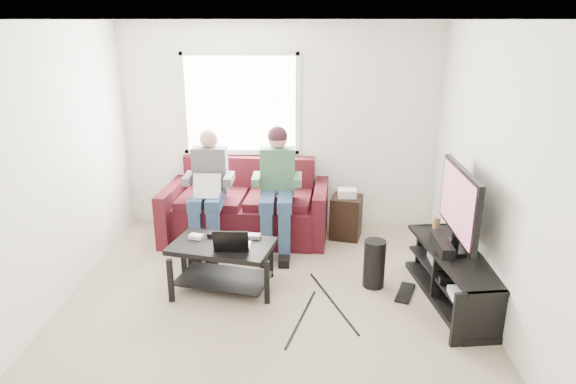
{
  "coord_description": "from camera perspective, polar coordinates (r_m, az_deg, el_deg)",
  "views": [
    {
      "loc": [
        0.32,
        -4.19,
        2.6
      ],
      "look_at": [
        0.15,
        0.6,
        0.99
      ],
      "focal_mm": 32.0,
      "sensor_mm": 36.0,
      "label": 1
    }
  ],
  "objects": [
    {
      "name": "floor",
      "position": [
        4.94,
        -2.08,
        -13.17
      ],
      "size": [
        4.5,
        4.5,
        0.0
      ],
      "primitive_type": "plane",
      "color": "tan",
      "rests_on": "ground"
    },
    {
      "name": "ceiling",
      "position": [
        4.2,
        -2.52,
        18.57
      ],
      "size": [
        4.5,
        4.5,
        0.0
      ],
      "primitive_type": "plane",
      "rotation": [
        3.14,
        0.0,
        0.0
      ],
      "color": "white",
      "rests_on": "wall_back"
    },
    {
      "name": "wall_back",
      "position": [
        6.58,
        -0.84,
        7.17
      ],
      "size": [
        4.5,
        0.0,
        4.5
      ],
      "primitive_type": "plane",
      "rotation": [
        1.57,
        0.0,
        0.0
      ],
      "color": "white",
      "rests_on": "floor"
    },
    {
      "name": "wall_front",
      "position": [
        2.36,
        -6.4,
        -14.97
      ],
      "size": [
        4.5,
        0.0,
        4.5
      ],
      "primitive_type": "plane",
      "rotation": [
        -1.57,
        0.0,
        0.0
      ],
      "color": "white",
      "rests_on": "floor"
    },
    {
      "name": "wall_left",
      "position": [
        4.96,
        -25.98,
        1.48
      ],
      "size": [
        0.0,
        4.5,
        4.5
      ],
      "primitive_type": "plane",
      "rotation": [
        1.57,
        0.0,
        1.57
      ],
      "color": "white",
      "rests_on": "floor"
    },
    {
      "name": "wall_right",
      "position": [
        4.7,
        22.85,
        1.02
      ],
      "size": [
        0.0,
        4.5,
        4.5
      ],
      "primitive_type": "plane",
      "rotation": [
        1.57,
        0.0,
        -1.57
      ],
      "color": "white",
      "rests_on": "floor"
    },
    {
      "name": "window",
      "position": [
        6.55,
        -5.3,
        9.71
      ],
      "size": [
        1.48,
        0.04,
        1.28
      ],
      "color": "white",
      "rests_on": "wall_back"
    },
    {
      "name": "sofa",
      "position": [
        6.46,
        -4.57,
        -1.94
      ],
      "size": [
        2.06,
        1.07,
        0.94
      ],
      "color": "#491220",
      "rests_on": "floor"
    },
    {
      "name": "person_left",
      "position": [
        6.03,
        -8.84,
        0.73
      ],
      "size": [
        0.4,
        0.7,
        1.39
      ],
      "color": "navy",
      "rests_on": "sofa"
    },
    {
      "name": "person_right",
      "position": [
        5.94,
        -1.23,
        1.28
      ],
      "size": [
        0.4,
        0.71,
        1.44
      ],
      "color": "navy",
      "rests_on": "sofa"
    },
    {
      "name": "laptop_silver",
      "position": [
        5.89,
        -9.11,
        0.17
      ],
      "size": [
        0.32,
        0.22,
        0.24
      ],
      "primitive_type": null,
      "rotation": [
        0.0,
        0.0,
        -0.01
      ],
      "color": "silver",
      "rests_on": "person_left"
    },
    {
      "name": "coffee_table",
      "position": [
        5.2,
        -7.3,
        -7.01
      ],
      "size": [
        1.1,
        0.81,
        0.49
      ],
      "color": "black",
      "rests_on": "floor"
    },
    {
      "name": "laptop_black",
      "position": [
        5.01,
        -6.2,
        -4.88
      ],
      "size": [
        0.39,
        0.31,
        0.24
      ],
      "primitive_type": null,
      "rotation": [
        0.0,
        0.0,
        -0.24
      ],
      "color": "black",
      "rests_on": "coffee_table"
    },
    {
      "name": "controller_a",
      "position": [
        5.3,
        -10.16,
        -4.9
      ],
      "size": [
        0.16,
        0.13,
        0.04
      ],
      "primitive_type": "cube",
      "rotation": [
        0.0,
        0.0,
        -0.32
      ],
      "color": "silver",
      "rests_on": "coffee_table"
    },
    {
      "name": "controller_b",
      "position": [
        5.32,
        -8.13,
        -4.7
      ],
      "size": [
        0.15,
        0.1,
        0.04
      ],
      "primitive_type": "cube",
      "rotation": [
        0.0,
        0.0,
        -0.1
      ],
      "color": "black",
      "rests_on": "coffee_table"
    },
    {
      "name": "controller_c",
      "position": [
        5.24,
        -3.85,
        -4.93
      ],
      "size": [
        0.15,
        0.1,
        0.04
      ],
      "primitive_type": "cube",
      "rotation": [
        0.0,
        0.0,
        -0.1
      ],
      "color": "gray",
      "rests_on": "coffee_table"
    },
    {
      "name": "tv_stand",
      "position": [
        5.27,
        17.97,
        -9.24
      ],
      "size": [
        0.65,
        1.56,
        0.5
      ],
      "color": "black",
      "rests_on": "floor"
    },
    {
      "name": "tv",
      "position": [
        5.07,
        18.47,
        -1.32
      ],
      "size": [
        0.12,
        1.1,
        0.81
      ],
      "color": "black",
      "rests_on": "tv_stand"
    },
    {
      "name": "soundbar",
      "position": [
        5.18,
        16.76,
        -5.57
      ],
      "size": [
        0.12,
        0.5,
        0.1
      ],
      "primitive_type": "cube",
      "color": "black",
      "rests_on": "tv_stand"
    },
    {
      "name": "drink_cup",
      "position": [
        5.67,
        16.17,
        -3.3
      ],
      "size": [
        0.08,
        0.08,
        0.12
      ],
      "primitive_type": "cylinder",
      "color": "#9B6B43",
      "rests_on": "tv_stand"
    },
    {
      "name": "console_white",
      "position": [
        4.9,
        19.29,
        -10.65
      ],
      "size": [
        0.3,
        0.22,
        0.06
      ],
      "primitive_type": "cube",
      "color": "silver",
      "rests_on": "tv_stand"
    },
    {
      "name": "console_grey",
      "position": [
        5.49,
        17.24,
        -7.04
      ],
      "size": [
        0.34,
        0.26,
        0.08
      ],
      "primitive_type": "cube",
      "color": "gray",
      "rests_on": "tv_stand"
    },
    {
      "name": "console_black",
      "position": [
        5.19,
        18.2,
        -8.75
      ],
      "size": [
        0.38,
        0.3,
        0.07
      ],
      "primitive_type": "cube",
      "color": "black",
      "rests_on": "tv_stand"
    },
    {
      "name": "subwoofer",
      "position": [
        5.33,
        9.56,
        -7.86
      ],
      "size": [
        0.22,
        0.22,
        0.5
      ],
      "primitive_type": "cylinder",
      "color": "black",
      "rests_on": "floor"
    },
    {
      "name": "keyboard_floor",
      "position": [
        5.35,
        12.88,
        -10.85
      ],
      "size": [
        0.27,
        0.43,
        0.02
      ],
      "primitive_type": "cube",
      "rotation": [
        0.0,
        0.0,
        -0.35
      ],
      "color": "black",
      "rests_on": "floor"
    },
    {
      "name": "end_table",
      "position": [
        6.44,
        6.48,
        -2.64
      ],
      "size": [
        0.36,
        0.36,
        0.63
      ],
      "color": "black",
      "rests_on": "floor"
    }
  ]
}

